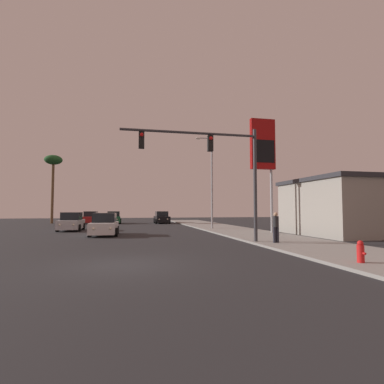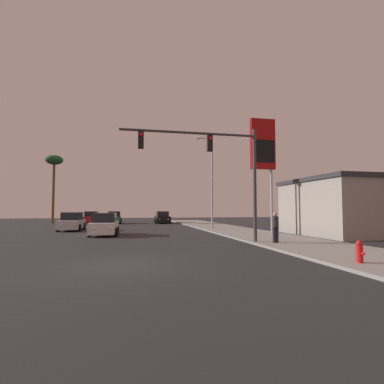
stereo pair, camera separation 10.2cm
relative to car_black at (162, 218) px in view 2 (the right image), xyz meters
The scene contains 14 objects.
ground_plane 31.68m from the car_black, 98.69° to the right, with size 120.00×120.00×0.00m, color #28282B.
sidewalk_right 21.83m from the car_black, 77.52° to the right, with size 5.00×60.00×0.12m.
building_gas_station 25.83m from the car_black, 59.17° to the right, with size 10.30×8.30×4.30m.
car_black is the anchor object (origin of this frame).
car_silver 16.03m from the car_black, 127.38° to the right, with size 2.04×4.32×1.68m.
car_green 6.64m from the car_black, behind, with size 2.04×4.34×1.68m.
car_red 9.67m from the car_black, behind, with size 2.04×4.34×1.68m.
car_white 19.71m from the car_black, 108.78° to the right, with size 2.04×4.34×1.68m.
traffic_light_mast 26.34m from the car_black, 89.27° to the right, with size 7.78×0.36×6.50m.
street_lamp 14.93m from the car_black, 76.71° to the right, with size 1.74×0.24×9.00m.
gas_station_sign 21.98m from the car_black, 74.21° to the right, with size 2.00×0.42×9.00m.
fire_hydrant 33.34m from the car_black, 84.39° to the right, with size 0.24×0.34×0.76m.
pedestrian_on_sidewalk 27.10m from the car_black, 82.82° to the right, with size 0.34×0.32×1.67m.
palm_tree_far 17.02m from the car_black, 169.83° to the left, with size 2.40×2.40×9.57m.
Camera 2 is at (0.29, -10.86, 1.95)m, focal length 28.00 mm.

